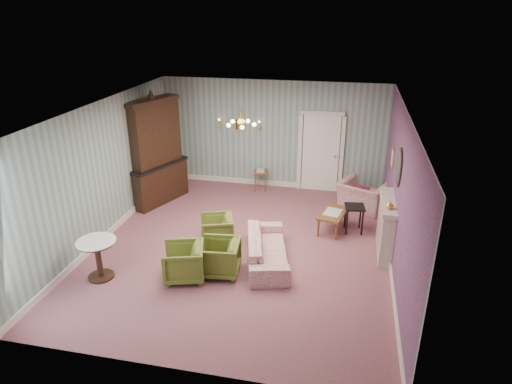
% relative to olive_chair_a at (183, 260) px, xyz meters
% --- Properties ---
extents(floor, '(7.00, 7.00, 0.00)m').
position_rel_olive_chair_a_xyz_m(floor, '(0.79, 1.33, -0.37)').
color(floor, '#90545E').
rests_on(floor, ground).
extents(ceiling, '(7.00, 7.00, 0.00)m').
position_rel_olive_chair_a_xyz_m(ceiling, '(0.79, 1.33, 2.53)').
color(ceiling, white).
rests_on(ceiling, ground).
extents(wall_back, '(6.00, 0.00, 6.00)m').
position_rel_olive_chair_a_xyz_m(wall_back, '(0.79, 4.83, 1.08)').
color(wall_back, gray).
rests_on(wall_back, ground).
extents(wall_front, '(6.00, 0.00, 6.00)m').
position_rel_olive_chair_a_xyz_m(wall_front, '(0.79, -2.17, 1.08)').
color(wall_front, gray).
rests_on(wall_front, ground).
extents(wall_left, '(0.00, 7.00, 7.00)m').
position_rel_olive_chair_a_xyz_m(wall_left, '(-2.21, 1.33, 1.08)').
color(wall_left, gray).
rests_on(wall_left, ground).
extents(wall_right, '(0.00, 7.00, 7.00)m').
position_rel_olive_chair_a_xyz_m(wall_right, '(3.79, 1.33, 1.08)').
color(wall_right, gray).
rests_on(wall_right, ground).
extents(wall_right_floral, '(0.00, 7.00, 7.00)m').
position_rel_olive_chair_a_xyz_m(wall_right_floral, '(3.78, 1.33, 1.08)').
color(wall_right_floral, '#B85C86').
rests_on(wall_right_floral, ground).
extents(door, '(1.12, 0.12, 2.16)m').
position_rel_olive_chair_a_xyz_m(door, '(2.09, 4.79, 0.71)').
color(door, white).
rests_on(door, floor).
extents(olive_chair_a, '(0.85, 0.88, 0.74)m').
position_rel_olive_chair_a_xyz_m(olive_chair_a, '(0.00, 0.00, 0.00)').
color(olive_chair_a, '#5F6924').
rests_on(olive_chair_a, floor).
extents(olive_chair_b, '(0.74, 0.78, 0.73)m').
position_rel_olive_chair_a_xyz_m(olive_chair_b, '(0.60, 0.30, -0.00)').
color(olive_chair_b, '#5F6924').
rests_on(olive_chair_b, floor).
extents(olive_chair_c, '(0.79, 0.81, 0.67)m').
position_rel_olive_chair_a_xyz_m(olive_chair_c, '(0.22, 1.41, -0.04)').
color(olive_chair_c, '#5F6924').
rests_on(olive_chair_c, floor).
extents(sofa_chintz, '(0.99, 1.99, 0.75)m').
position_rel_olive_chair_a_xyz_m(sofa_chintz, '(1.39, 0.89, 0.00)').
color(sofa_chintz, '#A34157').
rests_on(sofa_chintz, floor).
extents(wingback_chair, '(1.28, 1.09, 0.95)m').
position_rel_olive_chair_a_xyz_m(wingback_chair, '(3.24, 3.77, 0.10)').
color(wingback_chair, '#A34157').
rests_on(wingback_chair, floor).
extents(dresser, '(1.16, 1.77, 2.80)m').
position_rel_olive_chair_a_xyz_m(dresser, '(-1.86, 3.20, 1.03)').
color(dresser, black).
rests_on(dresser, floor).
extents(fireplace, '(0.30, 1.40, 1.16)m').
position_rel_olive_chair_a_xyz_m(fireplace, '(3.65, 1.73, 0.21)').
color(fireplace, beige).
rests_on(fireplace, floor).
extents(mantel_vase, '(0.15, 0.15, 0.15)m').
position_rel_olive_chair_a_xyz_m(mantel_vase, '(3.63, 1.33, 0.86)').
color(mantel_vase, gold).
rests_on(mantel_vase, fireplace).
extents(oval_mirror, '(0.04, 0.76, 0.84)m').
position_rel_olive_chair_a_xyz_m(oval_mirror, '(3.75, 1.73, 1.48)').
color(oval_mirror, white).
rests_on(oval_mirror, wall_right).
extents(framed_print, '(0.04, 0.34, 0.42)m').
position_rel_olive_chair_a_xyz_m(framed_print, '(3.76, 3.08, 1.23)').
color(framed_print, gold).
rests_on(framed_print, wall_right).
extents(coffee_table, '(0.69, 0.99, 0.46)m').
position_rel_olive_chair_a_xyz_m(coffee_table, '(2.57, 2.45, -0.14)').
color(coffee_table, brown).
rests_on(coffee_table, floor).
extents(side_table_black, '(0.47, 0.47, 0.63)m').
position_rel_olive_chair_a_xyz_m(side_table_black, '(3.03, 2.51, -0.06)').
color(side_table_black, black).
rests_on(side_table_black, floor).
extents(pedestal_table, '(0.85, 0.85, 0.78)m').
position_rel_olive_chair_a_xyz_m(pedestal_table, '(-1.53, -0.31, 0.02)').
color(pedestal_table, black).
rests_on(pedestal_table, floor).
extents(nesting_table, '(0.42, 0.49, 0.57)m').
position_rel_olive_chair_a_xyz_m(nesting_table, '(0.53, 4.48, -0.08)').
color(nesting_table, brown).
rests_on(nesting_table, floor).
extents(gilt_mirror_back, '(0.28, 0.06, 0.36)m').
position_rel_olive_chair_a_xyz_m(gilt_mirror_back, '(-0.11, 4.79, 1.33)').
color(gilt_mirror_back, gold).
rests_on(gilt_mirror_back, wall_back).
extents(sconce_left, '(0.16, 0.12, 0.30)m').
position_rel_olive_chair_a_xyz_m(sconce_left, '(-0.66, 4.77, 1.33)').
color(sconce_left, gold).
rests_on(sconce_left, wall_back).
extents(sconce_right, '(0.16, 0.12, 0.30)m').
position_rel_olive_chair_a_xyz_m(sconce_right, '(0.44, 4.77, 1.33)').
color(sconce_right, gold).
rests_on(sconce_right, wall_back).
extents(chandelier, '(0.56, 0.56, 0.36)m').
position_rel_olive_chair_a_xyz_m(chandelier, '(0.79, 1.33, 2.26)').
color(chandelier, gold).
rests_on(chandelier, ceiling).
extents(burgundy_cushion, '(0.41, 0.28, 0.39)m').
position_rel_olive_chair_a_xyz_m(burgundy_cushion, '(3.19, 3.62, 0.11)').
color(burgundy_cushion, maroon).
rests_on(burgundy_cushion, wingback_chair).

